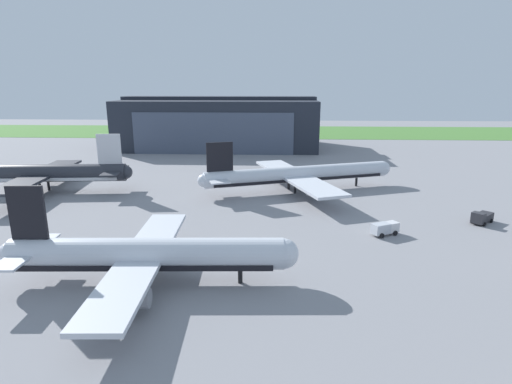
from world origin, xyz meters
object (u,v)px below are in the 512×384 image
airliner_far_left (36,174)px  pushback_tractor (482,217)px  maintenance_hangar (220,123)px  fuel_bowser (385,228)px  airliner_far_right (299,175)px  airliner_near_right (148,255)px

airliner_far_left → pushback_tractor: 90.29m
maintenance_hangar → fuel_bowser: 102.05m
airliner_far_right → fuel_bowser: airliner_far_right is taller
maintenance_hangar → fuel_bowser: bearing=-67.5°
maintenance_hangar → airliner_far_left: 77.66m
fuel_bowser → pushback_tractor: bearing=20.1°
airliner_far_left → airliner_near_right: airliner_far_left is taller
maintenance_hangar → airliner_near_right: maintenance_hangar is taller
maintenance_hangar → pushback_tractor: 104.70m
fuel_bowser → maintenance_hangar: bearing=112.5°
pushback_tractor → airliner_far_left: bearing=169.5°
maintenance_hangar → pushback_tractor: maintenance_hangar is taller
airliner_near_right → maintenance_hangar: bearing=93.2°
airliner_far_left → fuel_bowser: size_ratio=8.75×
maintenance_hangar → airliner_far_left: bearing=-113.9°
airliner_far_left → fuel_bowser: (70.39, -23.15, -3.13)m
pushback_tractor → airliner_far_right: bearing=145.7°
airliner_far_right → pushback_tractor: bearing=-34.3°
maintenance_hangar → airliner_near_right: bearing=-86.8°
airliner_far_left → airliner_near_right: bearing=-47.6°
airliner_far_right → fuel_bowser: (12.40, -27.66, -2.54)m
airliner_far_left → airliner_far_right: bearing=4.4°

